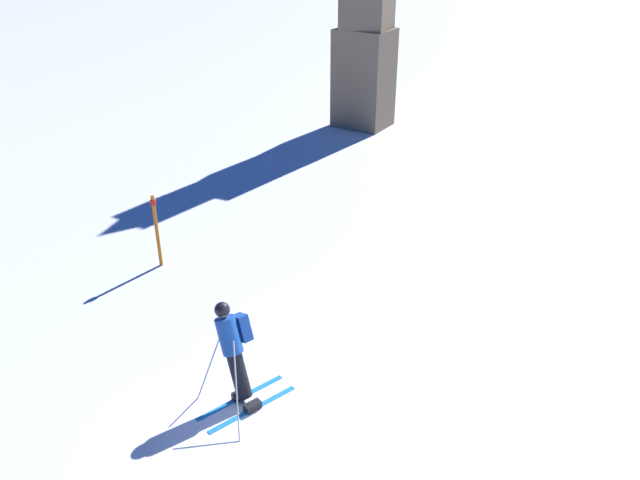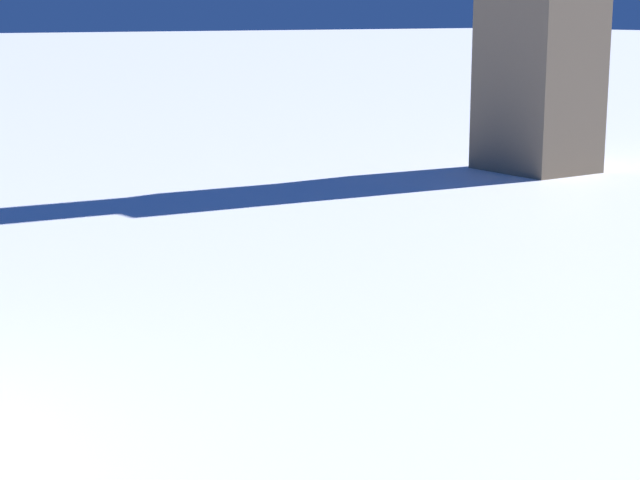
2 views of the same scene
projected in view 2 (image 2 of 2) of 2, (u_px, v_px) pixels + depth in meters
The scene contains 0 objects.
Camera 2 is at (7.25, -0.10, 2.94)m, focal length 60.00 mm.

